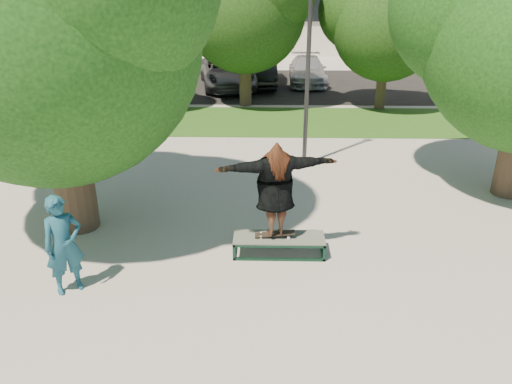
{
  "coord_description": "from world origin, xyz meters",
  "views": [
    {
      "loc": [
        -0.1,
        -8.69,
        5.18
      ],
      "look_at": [
        -0.31,
        0.6,
        1.05
      ],
      "focal_mm": 35.0,
      "sensor_mm": 36.0,
      "label": 1
    }
  ],
  "objects_px": {
    "car_grey": "(228,72)",
    "car_dark": "(259,68)",
    "grind_box": "(279,245)",
    "tree_left": "(44,15)",
    "lamppost": "(309,54)",
    "bystander": "(64,245)",
    "car_silver_b": "(307,70)",
    "car_silver_a": "(91,80)"
  },
  "relations": [
    {
      "from": "lamppost",
      "to": "bystander",
      "type": "xyz_separation_m",
      "value": [
        -4.54,
        -6.37,
        -2.25
      ]
    },
    {
      "from": "tree_left",
      "to": "car_dark",
      "type": "height_order",
      "value": "tree_left"
    },
    {
      "from": "car_grey",
      "to": "lamppost",
      "type": "bearing_deg",
      "value": -84.28
    },
    {
      "from": "tree_left",
      "to": "grind_box",
      "type": "distance_m",
      "value": 6.25
    },
    {
      "from": "tree_left",
      "to": "car_grey",
      "type": "height_order",
      "value": "tree_left"
    },
    {
      "from": "bystander",
      "to": "car_grey",
      "type": "relative_size",
      "value": 0.35
    },
    {
      "from": "car_silver_b",
      "to": "bystander",
      "type": "bearing_deg",
      "value": -105.98
    },
    {
      "from": "tree_left",
      "to": "car_silver_a",
      "type": "xyz_separation_m",
      "value": [
        -3.67,
        12.41,
        -3.69
      ]
    },
    {
      "from": "tree_left",
      "to": "lamppost",
      "type": "height_order",
      "value": "tree_left"
    },
    {
      "from": "grind_box",
      "to": "car_silver_b",
      "type": "relative_size",
      "value": 0.41
    },
    {
      "from": "bystander",
      "to": "car_silver_b",
      "type": "xyz_separation_m",
      "value": [
        5.44,
        17.87,
        -0.27
      ]
    },
    {
      "from": "car_silver_a",
      "to": "car_dark",
      "type": "distance_m",
      "value": 7.93
    },
    {
      "from": "tree_left",
      "to": "lamppost",
      "type": "bearing_deg",
      "value": 36.42
    },
    {
      "from": "grind_box",
      "to": "bystander",
      "type": "xyz_separation_m",
      "value": [
        -3.71,
        -1.32,
        0.72
      ]
    },
    {
      "from": "bystander",
      "to": "car_grey",
      "type": "bearing_deg",
      "value": 48.09
    },
    {
      "from": "car_dark",
      "to": "car_silver_b",
      "type": "relative_size",
      "value": 1.12
    },
    {
      "from": "bystander",
      "to": "car_silver_b",
      "type": "distance_m",
      "value": 18.69
    },
    {
      "from": "car_silver_a",
      "to": "car_grey",
      "type": "distance_m",
      "value": 6.28
    },
    {
      "from": "grind_box",
      "to": "car_silver_b",
      "type": "distance_m",
      "value": 16.65
    },
    {
      "from": "tree_left",
      "to": "car_grey",
      "type": "distance_m",
      "value": 15.02
    },
    {
      "from": "car_silver_a",
      "to": "bystander",
      "type": "bearing_deg",
      "value": -84.13
    },
    {
      "from": "tree_left",
      "to": "car_silver_a",
      "type": "relative_size",
      "value": 1.65
    },
    {
      "from": "car_dark",
      "to": "car_grey",
      "type": "bearing_deg",
      "value": -155.35
    },
    {
      "from": "car_grey",
      "to": "tree_left",
      "type": "bearing_deg",
      "value": -109.33
    },
    {
      "from": "grind_box",
      "to": "car_grey",
      "type": "bearing_deg",
      "value": 97.93
    },
    {
      "from": "car_grey",
      "to": "car_dark",
      "type": "bearing_deg",
      "value": 15.18
    },
    {
      "from": "lamppost",
      "to": "grind_box",
      "type": "relative_size",
      "value": 3.39
    },
    {
      "from": "car_silver_b",
      "to": "tree_left",
      "type": "bearing_deg",
      "value": -110.94
    },
    {
      "from": "lamppost",
      "to": "grind_box",
      "type": "xyz_separation_m",
      "value": [
        -0.84,
        -5.06,
        -2.96
      ]
    },
    {
      "from": "tree_left",
      "to": "car_dark",
      "type": "relative_size",
      "value": 1.45
    },
    {
      "from": "grind_box",
      "to": "car_grey",
      "type": "distance_m",
      "value": 15.68
    },
    {
      "from": "tree_left",
      "to": "car_grey",
      "type": "relative_size",
      "value": 1.36
    },
    {
      "from": "car_silver_b",
      "to": "car_dark",
      "type": "bearing_deg",
      "value": -171.5
    },
    {
      "from": "car_grey",
      "to": "car_silver_b",
      "type": "height_order",
      "value": "car_grey"
    },
    {
      "from": "car_silver_b",
      "to": "car_silver_a",
      "type": "bearing_deg",
      "value": -162.13
    },
    {
      "from": "lamppost",
      "to": "car_grey",
      "type": "bearing_deg",
      "value": 105.99
    },
    {
      "from": "bystander",
      "to": "car_silver_b",
      "type": "relative_size",
      "value": 0.41
    },
    {
      "from": "grind_box",
      "to": "car_silver_a",
      "type": "relative_size",
      "value": 0.42
    },
    {
      "from": "car_dark",
      "to": "car_grey",
      "type": "relative_size",
      "value": 0.94
    },
    {
      "from": "tree_left",
      "to": "car_silver_b",
      "type": "distance_m",
      "value": 17.03
    },
    {
      "from": "grind_box",
      "to": "car_dark",
      "type": "relative_size",
      "value": 0.37
    },
    {
      "from": "car_silver_a",
      "to": "car_dark",
      "type": "relative_size",
      "value": 0.88
    }
  ]
}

